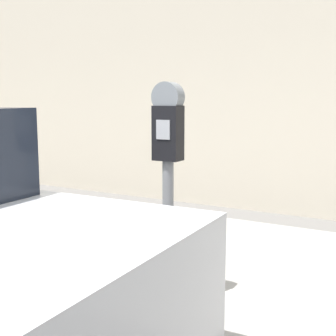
# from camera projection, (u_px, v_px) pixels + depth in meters

# --- Properties ---
(sidewalk) EXTENTS (24.00, 2.80, 0.12)m
(sidewalk) POSITION_uv_depth(u_px,v_px,m) (211.00, 264.00, 4.25)
(sidewalk) COLOR #9E9B96
(sidewalk) RESTS_ON ground_plane
(parking_meter) EXTENTS (0.20, 0.13, 1.54)m
(parking_meter) POSITION_uv_depth(u_px,v_px,m) (168.00, 160.00, 3.12)
(parking_meter) COLOR slate
(parking_meter) RESTS_ON sidewalk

